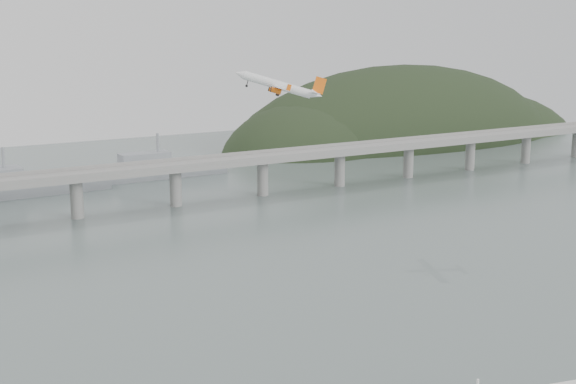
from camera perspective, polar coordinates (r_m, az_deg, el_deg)
ground at (r=217.44m, az=7.57°, el=-11.96°), size 900.00×900.00×0.00m
bridge at (r=382.42m, az=-11.29°, el=1.19°), size 800.00×22.00×23.90m
headland at (r=645.21m, az=9.32°, el=2.29°), size 365.00×155.00×156.00m
airliner at (r=273.34m, az=-0.61°, el=7.87°), size 30.55×28.88×11.71m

